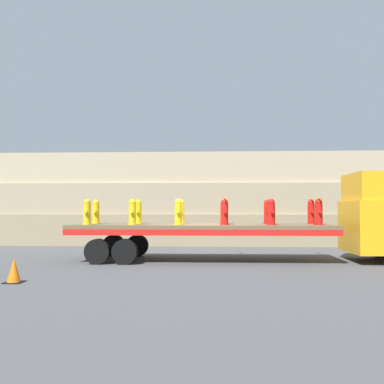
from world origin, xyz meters
The scene contains 19 objects.
ground_plane centered at (0.00, 0.00, 0.00)m, with size 120.00×120.00×0.00m, color #474749.
rock_cliff centered at (0.00, 7.08, 2.32)m, with size 60.00×3.30×4.63m.
truck_cab centered at (6.26, 0.00, 1.51)m, with size 2.25×2.61×3.06m.
flatbed_trailer centered at (-0.61, 0.00, 1.04)m, with size 9.12×2.63×1.28m.
fire_hydrant_yellow_near_0 centered at (-3.96, -0.56, 1.71)m, with size 0.31×0.45×0.89m.
fire_hydrant_yellow_far_0 centered at (-3.96, 0.56, 1.71)m, with size 0.31×0.45×0.89m.
fire_hydrant_yellow_near_1 centered at (-2.37, -0.56, 1.71)m, with size 0.31×0.45×0.89m.
fire_hydrant_yellow_far_1 centered at (-2.37, 0.56, 1.71)m, with size 0.31×0.45×0.89m.
fire_hydrant_yellow_near_2 centered at (-0.79, -0.56, 1.71)m, with size 0.31×0.45×0.89m.
fire_hydrant_yellow_far_2 centered at (-0.79, 0.56, 1.71)m, with size 0.31×0.45×0.89m.
fire_hydrant_red_near_3 centered at (0.79, -0.56, 1.71)m, with size 0.31×0.45×0.89m.
fire_hydrant_red_far_3 centered at (0.79, 0.56, 1.71)m, with size 0.31×0.45×0.89m.
fire_hydrant_red_near_4 centered at (2.37, -0.56, 1.71)m, with size 0.31×0.45×0.89m.
fire_hydrant_red_far_4 centered at (2.37, 0.56, 1.71)m, with size 0.31×0.45×0.89m.
fire_hydrant_red_near_5 centered at (3.96, -0.56, 1.71)m, with size 0.31×0.45×0.89m.
fire_hydrant_red_far_5 centered at (3.96, 0.56, 1.71)m, with size 0.31×0.45×0.89m.
cargo_strap_rear centered at (0.79, 0.00, 2.17)m, with size 0.05×2.74×0.01m.
cargo_strap_middle centered at (3.96, 0.00, 2.17)m, with size 0.05×2.74×0.01m.
traffic_cone centered at (-4.53, -4.75, 0.30)m, with size 0.43×0.43×0.61m.
Camera 1 is at (0.39, -15.15, 1.84)m, focal length 40.00 mm.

